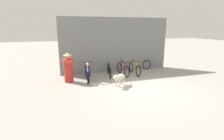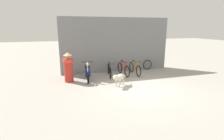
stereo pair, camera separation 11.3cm
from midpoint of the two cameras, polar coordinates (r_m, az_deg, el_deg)
name	(u,v)px [view 1 (the left image)]	position (r m, az deg, el deg)	size (l,w,h in m)	color
ground_plane	(141,89)	(8.25, 9.12, -6.04)	(60.00, 60.00, 0.00)	#9E998E
shop_wall_back	(116,45)	(11.10, 1.07, 8.19)	(7.00, 0.20, 3.37)	slate
bicycle_0	(109,70)	(10.11, -1.26, -0.15)	(0.46, 1.64, 0.80)	black
bicycle_1	(123,69)	(10.38, 3.31, 0.31)	(0.46, 1.71, 0.86)	black
bicycle_2	(134,69)	(10.59, 7.05, 0.49)	(0.46, 1.75, 0.86)	black
motorcycle	(87,72)	(9.48, -8.42, -0.64)	(0.58, 1.90, 1.07)	black
stray_dog	(119,78)	(8.37, 1.97, -2.47)	(0.93, 0.82, 0.64)	beige
person_in_robes	(68,67)	(9.23, -14.42, 0.88)	(0.73, 0.73, 1.54)	#B72D23
spare_tire_left	(147,65)	(11.94, 11.02, 1.74)	(0.65, 0.09, 0.65)	black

